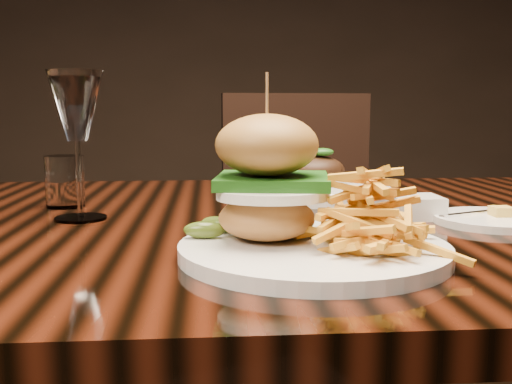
{
  "coord_description": "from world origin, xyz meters",
  "views": [
    {
      "loc": [
        -0.09,
        -0.84,
        0.91
      ],
      "look_at": [
        -0.03,
        -0.17,
        0.81
      ],
      "focal_mm": 42.0,
      "sensor_mm": 36.0,
      "label": 1
    }
  ],
  "objects": [
    {
      "name": "burger_plate",
      "position": [
        0.02,
        -0.24,
        0.8
      ],
      "size": [
        0.28,
        0.28,
        0.19
      ],
      "rotation": [
        0.0,
        0.0,
        -0.35
      ],
      "color": "silver",
      "rests_on": "dining_table"
    },
    {
      "name": "chair_far",
      "position": [
        0.19,
        0.89,
        0.54
      ],
      "size": [
        0.49,
        0.5,
        0.95
      ],
      "rotation": [
        0.0,
        0.0,
        0.07
      ],
      "color": "black",
      "rests_on": "ground"
    },
    {
      "name": "far_dish",
      "position": [
        0.1,
        0.19,
        0.77
      ],
      "size": [
        0.26,
        0.26,
        0.09
      ],
      "rotation": [
        0.0,
        0.0,
        0.37
      ],
      "color": "silver",
      "rests_on": "dining_table"
    },
    {
      "name": "dining_table",
      "position": [
        0.0,
        0.0,
        0.67
      ],
      "size": [
        1.6,
        0.9,
        0.75
      ],
      "color": "black",
      "rests_on": "ground"
    },
    {
      "name": "wine_glass",
      "position": [
        -0.27,
        0.0,
        0.9
      ],
      "size": [
        0.08,
        0.08,
        0.21
      ],
      "color": "white",
      "rests_on": "dining_table"
    },
    {
      "name": "side_saucer",
      "position": [
        0.3,
        -0.07,
        0.76
      ],
      "size": [
        0.16,
        0.16,
        0.02
      ],
      "rotation": [
        0.0,
        0.0,
        -0.13
      ],
      "color": "silver",
      "rests_on": "dining_table"
    },
    {
      "name": "ramekin",
      "position": [
        0.21,
        -0.02,
        0.77
      ],
      "size": [
        0.07,
        0.07,
        0.03
      ],
      "primitive_type": "cube",
      "rotation": [
        0.0,
        0.0,
        0.08
      ],
      "color": "silver",
      "rests_on": "dining_table"
    },
    {
      "name": "water_tumbler",
      "position": [
        -0.31,
        0.11,
        0.79
      ],
      "size": [
        0.06,
        0.06,
        0.08
      ],
      "primitive_type": "cylinder",
      "color": "white",
      "rests_on": "dining_table"
    }
  ]
}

